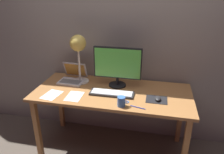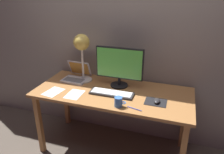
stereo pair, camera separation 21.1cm
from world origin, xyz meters
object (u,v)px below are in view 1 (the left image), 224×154
Objects in this scene: desk_lamp at (78,48)px; mouse at (158,98)px; monitor at (117,65)px; pen at (138,107)px; keyboard_main at (112,93)px; coffee_mug at (122,101)px; laptop at (73,76)px.

desk_lamp is 5.54× the size of mouse.
pen is (0.26, -0.41, -0.23)m from monitor.
keyboard_main is 3.15× the size of pen.
monitor is at bearing 122.75° from pen.
pen is at bearing -57.25° from monitor.
mouse is 0.36m from coffee_mug.
mouse is (0.45, -0.03, 0.01)m from keyboard_main.
monitor is 0.46m from desk_lamp.
laptop is 2.93× the size of mouse.
keyboard_main is at bearing 144.48° from pen.
desk_lamp is at bearing -8.58° from laptop.
monitor is 1.14× the size of keyboard_main.
desk_lamp is at bearing 148.59° from pen.
keyboard_main is 0.55m from laptop.
coffee_mug reaches higher than mouse.
mouse is at bearing 28.68° from coffee_mug.
desk_lamp is at bearing 151.59° from keyboard_main.
mouse is 0.89× the size of coffee_mug.
pen is (0.15, 0.00, -0.04)m from coffee_mug.
coffee_mug is at bearing -56.50° from keyboard_main.
laptop reaches higher than pen.
pen is (-0.17, -0.17, -0.02)m from mouse.
coffee_mug is at bearing -37.82° from desk_lamp.
keyboard_main is 4.59× the size of mouse.
pen is at bearing -29.22° from laptop.
keyboard_main is at bearing 123.50° from coffee_mug.
desk_lamp reaches higher than mouse.
desk_lamp is 0.77m from coffee_mug.
keyboard_main is 0.61m from desk_lamp.
laptop is (-0.51, 0.02, -0.18)m from monitor.
desk_lamp is at bearing 142.18° from coffee_mug.
mouse reaches higher than pen.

